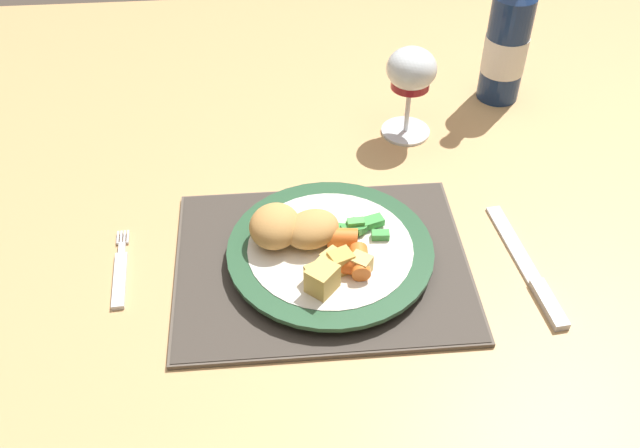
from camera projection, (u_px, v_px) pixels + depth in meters
name	position (u px, v px, depth m)	size (l,w,h in m)	color
ground_plane	(307.00, 432.00, 1.50)	(6.00, 6.00, 0.00)	#4C4238
dining_table	(302.00, 194.00, 1.05)	(1.45, 0.99, 0.74)	tan
placemat	(322.00, 264.00, 0.83)	(0.34, 0.27, 0.01)	brown
dinner_plate	(330.00, 252.00, 0.83)	(0.24, 0.24, 0.02)	white
breaded_croquettes	(289.00, 227.00, 0.82)	(0.12, 0.08, 0.04)	tan
green_beans_pile	(358.00, 229.00, 0.84)	(0.07, 0.06, 0.02)	#338438
glazed_carrots	(349.00, 254.00, 0.80)	(0.05, 0.07, 0.02)	orange
fork	(120.00, 274.00, 0.82)	(0.02, 0.13, 0.01)	silver
table_knife	(531.00, 274.00, 0.82)	(0.04, 0.20, 0.01)	silver
wine_glass	(411.00, 74.00, 0.97)	(0.07, 0.07, 0.13)	silver
bottle	(507.00, 41.00, 1.04)	(0.06, 0.06, 0.25)	navy
roast_potatoes	(332.00, 270.00, 0.78)	(0.08, 0.07, 0.03)	#E5BC66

